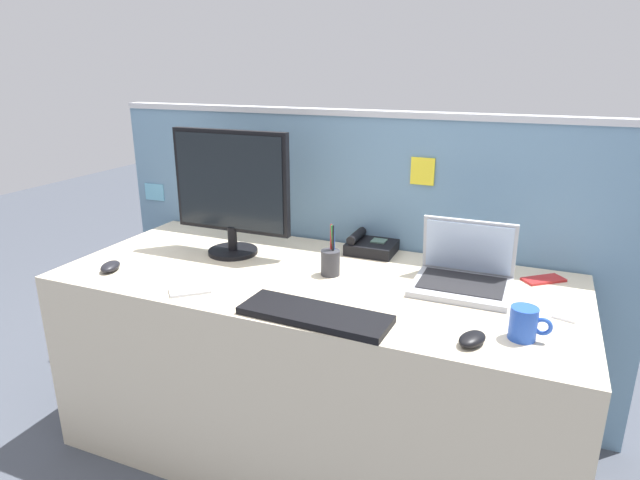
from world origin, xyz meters
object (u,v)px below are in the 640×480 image
Objects in this scene: pen_cup at (331,262)px; laptop at (464,272)px; cell_phone_red_case at (543,280)px; computer_mouse_left_hand at (110,266)px; desk_phone at (370,246)px; cell_phone_silver_slab at (190,290)px; computer_mouse_right_hand at (472,339)px; cell_phone_white_slab at (569,312)px; desktop_monitor at (231,188)px; coffee_mug at (524,323)px; keyboard_main at (315,315)px.

laptop is at bearing 10.48° from pen_cup.
pen_cup reaches higher than cell_phone_red_case.
computer_mouse_left_hand is 0.80m from pen_cup.
computer_mouse_left_hand is 1.54m from cell_phone_red_case.
desk_phone is 1.41× the size of cell_phone_silver_slab.
pen_cup is at bearing -101.20° from desk_phone.
cell_phone_silver_slab is at bearing -159.24° from computer_mouse_right_hand.
laptop is 3.14× the size of computer_mouse_left_hand.
cell_phone_red_case is (0.17, 0.55, -0.01)m from computer_mouse_right_hand.
cell_phone_white_slab is at bearing -0.72° from pen_cup.
computer_mouse_left_hand reaches higher than cell_phone_silver_slab.
cell_phone_silver_slab is at bearing -149.45° from cell_phone_white_slab.
laptop reaches higher than computer_mouse_right_hand.
cell_phone_silver_slab is (-0.43, -0.61, -0.02)m from desk_phone.
desktop_monitor is 3.72× the size of cell_phone_silver_slab.
coffee_mug is (-0.12, -0.23, 0.04)m from cell_phone_white_slab.
pen_cup is 0.74m from cell_phone_red_case.
coffee_mug is (0.21, -0.32, -0.00)m from laptop.
laptop is at bearing 123.21° from coffee_mug.
pen_cup is at bearing 88.80° from cell_phone_silver_slab.
pen_cup reaches higher than computer_mouse_left_hand.
cell_phone_white_slab is (0.33, -0.09, -0.05)m from laptop.
laptop is at bearing -3.06° from computer_mouse_left_hand.
laptop is at bearing -26.87° from desk_phone.
cell_phone_silver_slab is (0.38, -0.05, -0.01)m from computer_mouse_left_hand.
pen_cup is 0.49m from cell_phone_silver_slab.
computer_mouse_right_hand reaches higher than keyboard_main.
desktop_monitor is at bearing -168.33° from cell_phone_white_slab.
computer_mouse_right_hand is 0.76× the size of cell_phone_silver_slab.
cell_phone_red_case is 1.28× the size of coffee_mug.
laptop is 0.30m from cell_phone_red_case.
desktop_monitor is 2.63× the size of desk_phone.
computer_mouse_left_hand is (-1.21, -0.36, -0.03)m from laptop.
laptop is 3.14× the size of computer_mouse_right_hand.
keyboard_main is at bearing -24.10° from computer_mouse_left_hand.
cell_phone_red_case is (0.65, -0.05, -0.02)m from desk_phone.
keyboard_main is at bearing -86.62° from cell_phone_red_case.
cell_phone_white_slab is at bearing -22.02° from desk_phone.
cell_phone_red_case is at bearing 8.05° from desktop_monitor.
desktop_monitor is at bearing 170.83° from pen_cup.
computer_mouse_left_hand is at bearing -110.31° from cell_phone_red_case.
desk_phone is at bearing 149.18° from computer_mouse_right_hand.
desk_phone is (0.50, 0.21, -0.24)m from desktop_monitor.
pen_cup is (0.44, -0.07, -0.21)m from desktop_monitor.
pen_cup reaches higher than desk_phone.
keyboard_main is 4.54× the size of computer_mouse_left_hand.
laptop is at bearing 0.78° from desktop_monitor.
desk_phone reaches higher than cell_phone_red_case.
coffee_mug reaches higher than computer_mouse_right_hand.
cell_phone_white_slab is 0.26m from cell_phone_red_case.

